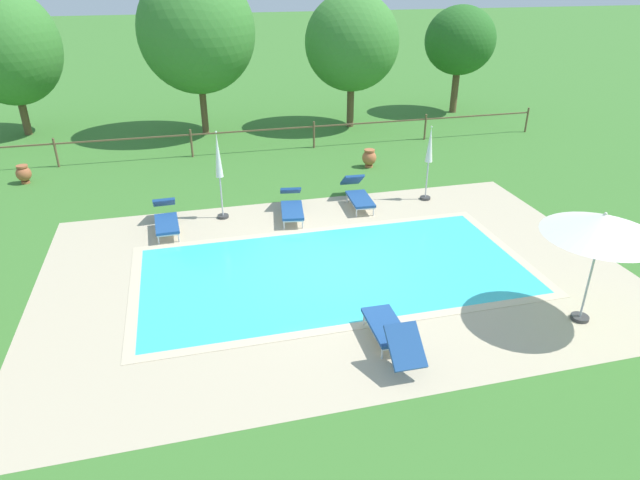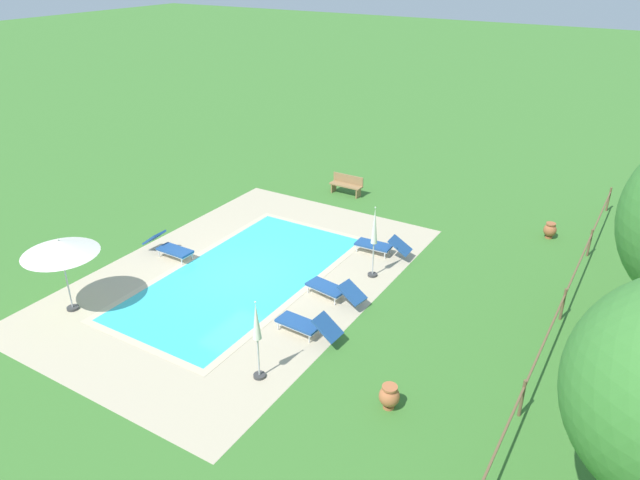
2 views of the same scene
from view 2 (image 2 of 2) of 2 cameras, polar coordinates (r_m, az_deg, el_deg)
ground_plane at (r=20.09m, az=-7.50°, el=-3.45°), size 160.00×160.00×0.00m
pool_deck_paving at (r=20.08m, az=-7.50°, el=-3.44°), size 13.55×8.99×0.01m
swimming_pool_water at (r=20.08m, az=-7.50°, el=-3.44°), size 8.89×4.34×0.01m
pool_coping_rim at (r=20.08m, az=-7.50°, el=-3.43°), size 9.37×4.82×0.01m
sun_lounger_north_near_steps at (r=18.48m, az=1.33°, el=-4.77°), size 0.91×2.12×0.75m
sun_lounger_north_mid at (r=16.83m, az=-1.28°, el=-8.18°), size 0.70×2.03×0.83m
sun_lounger_north_far at (r=21.67m, az=-14.42°, el=-0.64°), size 0.63×2.01×0.84m
sun_lounger_north_end at (r=21.22m, az=5.95°, el=-0.52°), size 0.69×2.06×0.78m
patio_umbrella_open_foreground at (r=18.70m, az=-23.90°, el=-0.67°), size 2.22×2.22×2.39m
patio_umbrella_closed_row_west at (r=14.79m, az=-6.13°, el=-8.64°), size 0.32×0.32×2.30m
patio_umbrella_closed_row_mid_west at (r=19.24m, az=5.27°, el=0.66°), size 0.32×0.32×2.54m
wooden_bench_lawn_side at (r=26.43m, az=2.60°, el=5.41°), size 0.47×1.51×0.87m
terracotta_urn_near_fence at (r=14.60m, az=6.72°, el=-14.77°), size 0.50×0.50×0.65m
terracotta_urn_by_tree at (r=23.98m, az=21.36°, el=0.92°), size 0.48×0.48×0.62m
perimeter_fence at (r=16.74m, az=21.04°, el=-9.00°), size 23.68×0.08×1.05m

